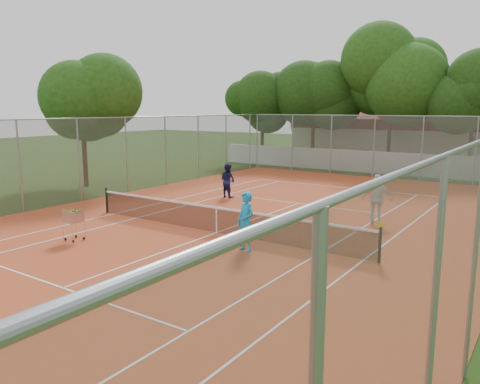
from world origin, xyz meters
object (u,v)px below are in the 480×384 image
Objects in this scene: player_far_right at (377,199)px; clubhouse at (397,134)px; player_near at (246,222)px; ball_hopper at (74,224)px; tennis_net at (217,220)px; player_far_left at (228,181)px.

clubhouse is at bearing -84.83° from player_far_right.
player_near reaches higher than ball_hopper.
ball_hopper is at bearing -138.42° from player_near.
player_far_right reaches higher than tennis_net.
player_far_left is at bearing -17.04° from player_far_right.
tennis_net is 6.90m from player_far_left.
ball_hopper is (-7.68, -8.27, -0.39)m from player_far_right.
clubhouse reaches higher than ball_hopper.
player_far_left is (-3.70, 5.81, 0.36)m from tennis_net.
player_near is (4.06, -30.20, -1.23)m from clubhouse.
clubhouse is at bearing 116.11° from player_near.
player_far_right is (4.28, 4.74, 0.47)m from tennis_net.
player_far_left is (-5.76, 7.01, -0.09)m from player_near.
player_far_right reaches higher than player_near.
tennis_net is at bearing 130.85° from player_far_left.
player_far_left is (-1.70, -23.19, -1.33)m from clubhouse.
tennis_net is 2.43m from player_near.
player_near is (2.06, -1.20, 0.46)m from tennis_net.
clubhouse reaches higher than player_far_right.
player_far_right is 11.29m from ball_hopper.
player_far_right is at bearing -179.29° from player_far_left.
player_near is at bearing 41.58° from ball_hopper.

